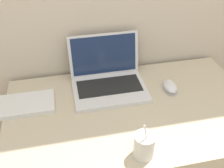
# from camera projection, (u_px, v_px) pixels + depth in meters

# --- Properties ---
(desk) EXTENTS (1.19, 0.69, 0.76)m
(desk) POSITION_uv_depth(u_px,v_px,m) (129.00, 158.00, 1.47)
(desk) COLOR beige
(desk) RESTS_ON ground_plane
(laptop) EXTENTS (0.37, 0.32, 0.24)m
(laptop) POSITION_uv_depth(u_px,v_px,m) (108.00, 78.00, 1.35)
(laptop) COLOR silver
(laptop) RESTS_ON desk
(drink_cup) EXTENTS (0.08, 0.08, 0.18)m
(drink_cup) POSITION_uv_depth(u_px,v_px,m) (144.00, 145.00, 0.99)
(drink_cup) COLOR silver
(drink_cup) RESTS_ON desk
(computer_mouse) EXTENTS (0.07, 0.11, 0.04)m
(computer_mouse) POSITION_uv_depth(u_px,v_px,m) (170.00, 87.00, 1.34)
(computer_mouse) COLOR #B2B2B7
(computer_mouse) RESTS_ON desk
(external_keyboard) EXTENTS (0.43, 0.16, 0.02)m
(external_keyboard) POSITION_uv_depth(u_px,v_px,m) (8.00, 106.00, 1.24)
(external_keyboard) COLOR silver
(external_keyboard) RESTS_ON desk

